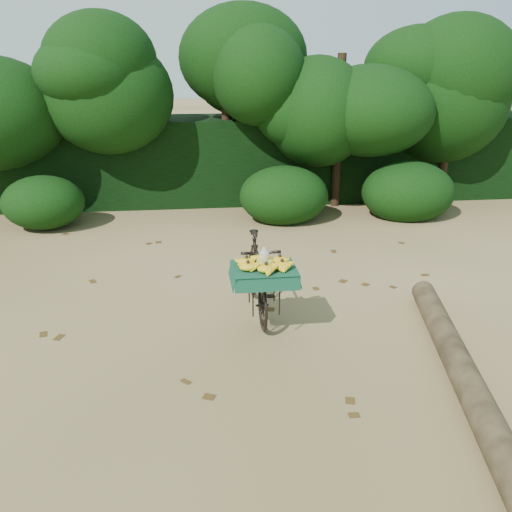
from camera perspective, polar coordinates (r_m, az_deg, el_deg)
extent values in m
plane|color=tan|center=(6.54, -3.84, -7.22)|extent=(80.00, 80.00, 0.00)
imported|color=black|center=(6.65, 0.12, -2.04)|extent=(0.47, 1.64, 0.98)
cube|color=black|center=(5.98, 0.86, -1.39)|extent=(0.36, 0.43, 0.02)
cube|color=#144B31|center=(5.98, 0.86, -1.24)|extent=(0.71, 0.59, 0.01)
ellipsoid|color=#9B9B25|center=(5.97, 1.51, -0.76)|extent=(0.09, 0.08, 0.10)
ellipsoid|color=#9B9B25|center=(6.00, 0.47, -0.63)|extent=(0.09, 0.08, 0.10)
ellipsoid|color=#9B9B25|center=(5.91, 0.60, -0.97)|extent=(0.09, 0.08, 0.10)
cylinder|color=#EAE5C6|center=(5.95, 0.85, -0.34)|extent=(0.11, 0.11, 0.15)
cylinder|color=brown|center=(5.71, 20.92, -11.35)|extent=(1.10, 3.89, 0.28)
cube|color=black|center=(12.29, -5.63, 10.13)|extent=(26.00, 1.80, 1.80)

